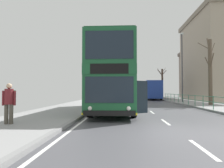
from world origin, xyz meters
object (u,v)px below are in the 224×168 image
background_bus_far_lane (151,90)px  bare_tree_far_00 (210,70)px  double_decker_bus_main (114,78)px  bare_tree_far_01 (162,82)px  street_lamp_far_side (182,62)px  pedestrian_with_backpack (9,100)px  background_building_00 (217,73)px

background_bus_far_lane → bare_tree_far_00: bare_tree_far_00 is taller
background_bus_far_lane → double_decker_bus_main: bearing=-103.5°
bare_tree_far_01 → street_lamp_far_side: bearing=-93.3°
bare_tree_far_01 → pedestrian_with_backpack: bearing=-108.5°
background_bus_far_lane → street_lamp_far_side: bearing=-78.0°
street_lamp_far_side → bare_tree_far_00: (1.18, -5.61, -1.53)m
bare_tree_far_01 → background_bus_far_lane: bearing=-111.4°
background_bus_far_lane → background_building_00: bearing=29.1°
double_decker_bus_main → pedestrian_with_backpack: 7.94m
pedestrian_with_backpack → background_building_00: background_building_00 is taller
street_lamp_far_side → bare_tree_far_00: size_ratio=1.26×
background_bus_far_lane → background_building_00: background_building_00 is taller
bare_tree_far_00 → bare_tree_far_01: size_ratio=1.07×
background_building_00 → bare_tree_far_01: bearing=176.4°
pedestrian_with_backpack → background_bus_far_lane: bearing=72.3°
double_decker_bus_main → background_building_00: bearing=57.0°
background_bus_far_lane → street_lamp_far_side: 11.92m
bare_tree_far_01 → bare_tree_far_00: bearing=-89.9°
bare_tree_far_00 → bare_tree_far_01: bare_tree_far_00 is taller
double_decker_bus_main → background_building_00: size_ratio=0.74×
bare_tree_far_00 → background_building_00: 27.57m
double_decker_bus_main → pedestrian_with_backpack: size_ratio=6.66×
double_decker_bus_main → background_bus_far_lane: size_ratio=1.04×
bare_tree_far_00 → bare_tree_far_01: bearing=90.1°
background_bus_far_lane → pedestrian_with_backpack: background_bus_far_lane is taller
double_decker_bus_main → background_bus_far_lane: double_decker_bus_main is taller
street_lamp_far_side → background_building_00: 23.13m
background_bus_far_lane → bare_tree_far_00: 17.27m
pedestrian_with_backpack → bare_tree_far_00: size_ratio=0.24×
background_bus_far_lane → pedestrian_with_backpack: bearing=-107.7°
double_decker_bus_main → background_bus_far_lane: 23.76m
street_lamp_far_side → bare_tree_far_01: street_lamp_far_side is taller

